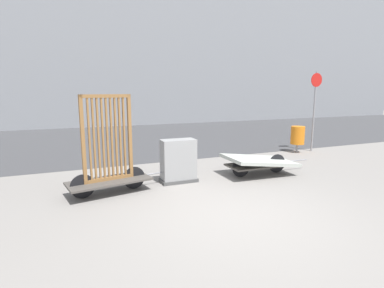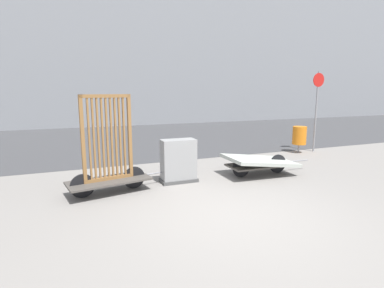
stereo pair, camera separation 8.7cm
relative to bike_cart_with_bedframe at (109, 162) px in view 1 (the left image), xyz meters
The scene contains 8 objects.
ground_plane 2.83m from the bike_cart_with_bedframe, 46.84° to the right, with size 60.00×60.00×0.00m, color gray.
road_strip 7.64m from the bike_cart_with_bedframe, 75.68° to the left, with size 56.00×10.20×0.01m.
building_facade 15.17m from the bike_cart_with_bedframe, 82.59° to the left, with size 48.00×4.00×9.60m.
bike_cart_with_bedframe is the anchor object (origin of this frame).
bike_cart_with_mattress 3.79m from the bike_cart_with_bedframe, ahead, with size 2.45×1.10×0.53m.
utility_cabinet 1.65m from the bike_cart_with_bedframe, ahead, with size 0.87×0.46×1.02m.
trash_bin 6.96m from the bike_cart_with_bedframe, 16.06° to the left, with size 0.47×0.47×0.93m.
sign_post 7.68m from the bike_cart_with_bedframe, 14.62° to the left, with size 0.48×0.06×2.81m.
Camera 1 is at (-2.58, -4.30, 2.14)m, focal length 28.00 mm.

